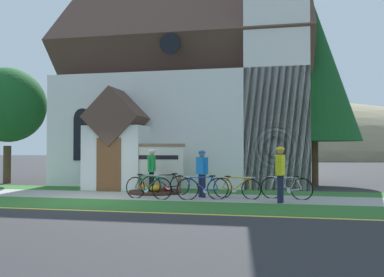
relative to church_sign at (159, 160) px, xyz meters
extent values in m
plane|color=#2B2B2D|center=(-1.66, 1.24, -1.21)|extent=(140.00, 140.00, 0.00)
cube|color=#99968E|center=(0.08, -1.42, -1.21)|extent=(32.00, 2.22, 0.01)
cube|color=#2D6628|center=(0.08, -3.63, -1.21)|extent=(32.00, 2.22, 0.01)
cube|color=#2D6628|center=(0.08, 0.57, -1.21)|extent=(24.00, 1.75, 0.01)
cube|color=yellow|center=(0.08, -4.89, -1.21)|extent=(28.00, 0.16, 0.01)
cube|color=white|center=(0.08, 5.62, 1.28)|extent=(11.44, 8.35, 4.98)
cube|color=brown|center=(0.08, 5.62, 5.38)|extent=(11.94, 8.51, 8.51)
cube|color=white|center=(4.48, 2.76, 4.88)|extent=(2.64, 2.64, 12.19)
cube|color=white|center=(-1.98, 0.64, 0.09)|extent=(2.40, 1.60, 2.60)
cube|color=brown|center=(-1.98, 0.64, 1.74)|extent=(2.40, 1.80, 2.40)
cube|color=brown|center=(-1.98, -0.18, -0.16)|extent=(1.00, 0.06, 2.10)
cube|color=black|center=(-3.93, 1.41, 0.89)|extent=(0.76, 0.06, 1.90)
cone|color=black|center=(-3.93, 1.41, 1.84)|extent=(0.80, 0.06, 0.80)
cylinder|color=black|center=(0.08, 1.41, 4.90)|extent=(0.90, 0.06, 0.90)
cube|color=#7F6047|center=(-0.82, -0.03, -0.88)|extent=(0.12, 0.12, 0.67)
cube|color=#7F6047|center=(0.82, 0.03, -0.88)|extent=(0.12, 0.12, 0.67)
cube|color=silver|center=(0.00, 0.00, -0.01)|extent=(1.96, 0.14, 1.07)
cube|color=#7F6047|center=(0.00, 0.00, 0.59)|extent=(2.08, 0.19, 0.12)
cube|color=black|center=(0.00, -0.04, 0.12)|extent=(1.56, 0.06, 0.16)
cylinder|color=#382319|center=(0.00, -0.48, -1.16)|extent=(1.96, 1.96, 0.10)
ellipsoid|color=red|center=(0.49, -0.51, -0.99)|extent=(0.36, 0.36, 0.24)
ellipsoid|color=orange|center=(-0.04, -0.13, -0.99)|extent=(0.36, 0.36, 0.24)
ellipsoid|color=orange|center=(-0.45, -0.44, -0.99)|extent=(0.36, 0.36, 0.24)
ellipsoid|color=gold|center=(0.08, -0.79, -0.99)|extent=(0.36, 0.36, 0.24)
torus|color=black|center=(-0.22, -2.03, -0.86)|extent=(0.73, 0.19, 0.74)
torus|color=black|center=(0.76, -2.24, -0.86)|extent=(0.73, 0.19, 0.74)
cylinder|color=#19723F|center=(0.42, -2.17, -0.69)|extent=(0.54, 0.15, 0.48)
cylinder|color=#19723F|center=(0.32, -2.14, -0.45)|extent=(0.73, 0.19, 0.06)
cylinder|color=#19723F|center=(0.06, -2.09, -0.68)|extent=(0.26, 0.09, 0.49)
cylinder|color=#19723F|center=(-0.03, -2.07, -0.89)|extent=(0.40, 0.12, 0.09)
cylinder|color=#19723F|center=(-0.14, -2.05, -0.65)|extent=(0.22, 0.08, 0.44)
cylinder|color=#19723F|center=(0.72, -2.23, -0.66)|extent=(0.12, 0.06, 0.41)
ellipsoid|color=black|center=(-0.05, -2.07, -0.41)|extent=(0.25, 0.13, 0.05)
cylinder|color=silver|center=(0.68, -2.22, -0.44)|extent=(0.44, 0.12, 0.03)
cylinder|color=silver|center=(0.17, -2.11, -0.92)|extent=(0.18, 0.06, 0.18)
torus|color=black|center=(2.65, -1.28, -0.88)|extent=(0.68, 0.24, 0.70)
torus|color=black|center=(3.64, -1.58, -0.88)|extent=(0.68, 0.24, 0.70)
cylinder|color=orange|center=(3.30, -1.48, -0.72)|extent=(0.55, 0.20, 0.45)
cylinder|color=orange|center=(3.20, -1.44, -0.51)|extent=(0.74, 0.26, 0.04)
cylinder|color=orange|center=(2.94, -1.37, -0.72)|extent=(0.26, 0.11, 0.43)
cylinder|color=orange|center=(2.85, -1.34, -0.91)|extent=(0.41, 0.16, 0.09)
cylinder|color=orange|center=(2.74, -1.31, -0.70)|extent=(0.22, 0.10, 0.38)
cylinder|color=orange|center=(3.60, -1.57, -0.70)|extent=(0.12, 0.07, 0.38)
ellipsoid|color=black|center=(2.83, -1.33, -0.49)|extent=(0.25, 0.15, 0.05)
cylinder|color=silver|center=(3.56, -1.56, -0.49)|extent=(0.43, 0.15, 0.03)
cylinder|color=silver|center=(3.05, -1.40, -0.93)|extent=(0.18, 0.07, 0.18)
torus|color=black|center=(5.27, -1.40, -0.86)|extent=(0.73, 0.19, 0.74)
torus|color=black|center=(4.30, -1.19, -0.86)|extent=(0.73, 0.19, 0.74)
cylinder|color=#B7B7BC|center=(4.63, -1.26, -0.71)|extent=(0.53, 0.15, 0.44)
cylinder|color=#B7B7BC|center=(4.73, -1.29, -0.49)|extent=(0.73, 0.19, 0.05)
cylinder|color=#B7B7BC|center=(4.98, -1.34, -0.70)|extent=(0.25, 0.09, 0.45)
cylinder|color=#B7B7BC|center=(5.07, -1.36, -0.89)|extent=(0.40, 0.12, 0.09)
cylinder|color=#B7B7BC|center=(5.18, -1.38, -0.67)|extent=(0.21, 0.08, 0.39)
cylinder|color=#B7B7BC|center=(4.34, -1.20, -0.68)|extent=(0.12, 0.06, 0.37)
ellipsoid|color=black|center=(5.09, -1.36, -0.46)|extent=(0.25, 0.13, 0.05)
cylinder|color=silver|center=(4.37, -1.21, -0.48)|extent=(0.44, 0.12, 0.03)
cylinder|color=silver|center=(4.88, -1.32, -0.92)|extent=(0.18, 0.06, 0.18)
torus|color=black|center=(2.56, -1.83, -0.87)|extent=(0.71, 0.26, 0.73)
torus|color=black|center=(1.61, -2.14, -0.87)|extent=(0.71, 0.26, 0.73)
cylinder|color=#194CA5|center=(1.93, -2.03, -0.70)|extent=(0.53, 0.20, 0.47)
cylinder|color=#194CA5|center=(2.04, -2.00, -0.47)|extent=(0.72, 0.26, 0.04)
cylinder|color=#194CA5|center=(2.28, -1.92, -0.69)|extent=(0.25, 0.11, 0.46)
cylinder|color=#194CA5|center=(2.37, -1.89, -0.89)|extent=(0.40, 0.16, 0.09)
cylinder|color=#194CA5|center=(2.47, -1.86, -0.67)|extent=(0.21, 0.10, 0.41)
cylinder|color=#194CA5|center=(1.65, -2.12, -0.67)|extent=(0.12, 0.07, 0.40)
ellipsoid|color=black|center=(2.39, -1.89, -0.44)|extent=(0.25, 0.15, 0.05)
cylinder|color=silver|center=(1.69, -2.11, -0.46)|extent=(0.43, 0.16, 0.03)
cylinder|color=silver|center=(2.18, -1.95, -0.92)|extent=(0.18, 0.07, 0.18)
torus|color=black|center=(1.04, -0.87, -0.87)|extent=(0.69, 0.29, 0.72)
torus|color=black|center=(0.06, -1.23, -0.87)|extent=(0.69, 0.29, 0.72)
cylinder|color=black|center=(0.40, -1.11, -0.71)|extent=(0.54, 0.23, 0.45)
cylinder|color=black|center=(0.50, -1.07, -0.49)|extent=(0.74, 0.30, 0.07)
cylinder|color=black|center=(0.76, -0.97, -0.70)|extent=(0.26, 0.12, 0.46)
cylinder|color=black|center=(0.85, -0.94, -0.90)|extent=(0.41, 0.18, 0.09)
cylinder|color=black|center=(0.96, -0.90, -0.67)|extent=(0.22, 0.11, 0.41)
cylinder|color=black|center=(0.10, -1.22, -0.69)|extent=(0.12, 0.08, 0.37)
ellipsoid|color=black|center=(0.87, -0.93, -0.44)|extent=(0.25, 0.16, 0.05)
cylinder|color=silver|center=(0.14, -1.20, -0.48)|extent=(0.42, 0.18, 0.03)
cylinder|color=silver|center=(0.65, -1.01, -0.92)|extent=(0.18, 0.08, 0.18)
cylinder|color=#191E38|center=(4.55, -2.40, -0.78)|extent=(0.15, 0.15, 0.86)
cylinder|color=#191E38|center=(4.60, -2.21, -0.78)|extent=(0.15, 0.15, 0.86)
cube|color=yellow|center=(4.57, -2.30, -0.04)|extent=(0.30, 0.52, 0.63)
sphere|color=#936B51|center=(4.57, -2.30, 0.39)|extent=(0.22, 0.22, 0.22)
ellipsoid|color=gold|center=(4.57, -2.30, 0.45)|extent=(0.32, 0.29, 0.16)
cylinder|color=yellow|center=(4.47, -2.58, -0.01)|extent=(0.09, 0.22, 0.57)
cylinder|color=yellow|center=(4.68, -2.03, -0.01)|extent=(0.09, 0.14, 0.57)
cylinder|color=black|center=(-0.05, -0.82, -0.80)|extent=(0.15, 0.15, 0.82)
cylinder|color=black|center=(-0.06, -0.66, -0.80)|extent=(0.15, 0.15, 0.82)
cube|color=green|center=(-0.05, -0.74, -0.09)|extent=(0.24, 0.48, 0.60)
sphere|color=tan|center=(-0.05, -0.74, 0.31)|extent=(0.21, 0.21, 0.21)
ellipsoid|color=silver|center=(-0.05, -0.74, 0.37)|extent=(0.28, 0.24, 0.15)
cylinder|color=green|center=(-0.07, -1.03, -0.06)|extent=(0.09, 0.22, 0.55)
cylinder|color=green|center=(-0.04, -0.46, -0.06)|extent=(0.09, 0.23, 0.54)
cylinder|color=#191E38|center=(2.02, -1.48, -0.81)|extent=(0.15, 0.15, 0.80)
cylinder|color=#191E38|center=(1.89, -1.36, -0.81)|extent=(0.15, 0.15, 0.80)
cube|color=blue|center=(1.96, -1.42, -0.12)|extent=(0.46, 0.46, 0.58)
sphere|color=#936B51|center=(1.96, -1.42, 0.27)|extent=(0.21, 0.21, 0.21)
ellipsoid|color=#1E59B2|center=(1.96, -1.42, 0.33)|extent=(0.34, 0.34, 0.14)
cylinder|color=blue|center=(2.12, -1.64, -0.09)|extent=(0.09, 0.21, 0.53)
cylinder|color=blue|center=(1.79, -1.19, -0.09)|extent=(0.09, 0.24, 0.53)
cylinder|color=#4C3823|center=(6.19, 4.10, -0.21)|extent=(0.30, 0.30, 2.01)
cone|color=#14471E|center=(6.19, 4.10, 3.93)|extent=(4.08, 4.08, 6.27)
cylinder|color=#4C3823|center=(-8.21, 2.25, -0.31)|extent=(0.35, 0.35, 1.80)
ellipsoid|color=#195623|center=(-8.21, 2.25, 2.56)|extent=(3.59, 3.59, 3.58)
ellipsoid|color=#847A5B|center=(3.56, 58.95, -1.21)|extent=(71.43, 43.89, 19.62)
camera|label=1|loc=(4.43, -15.23, 0.48)|focal=38.28mm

